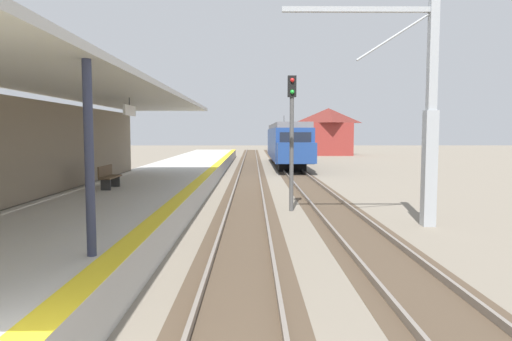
# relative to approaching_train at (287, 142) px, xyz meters

# --- Properties ---
(station_platform) EXTENTS (5.00, 80.00, 0.91)m
(station_platform) POSITION_rel_approaching_train_xyz_m (-7.80, -23.20, -1.73)
(station_platform) COLOR #B7B5AD
(station_platform) RESTS_ON ground
(station_building_with_canopy) EXTENTS (4.85, 24.00, 4.43)m
(station_building_with_canopy) POSITION_rel_approaching_train_xyz_m (-9.60, -28.37, 0.48)
(station_building_with_canopy) COLOR #4C4C4C
(station_building_with_canopy) RESTS_ON ground
(track_pair_nearest_platform) EXTENTS (2.34, 120.00, 0.16)m
(track_pair_nearest_platform) POSITION_rel_approaching_train_xyz_m (-3.40, -19.20, -2.13)
(track_pair_nearest_platform) COLOR #4C3D2D
(track_pair_nearest_platform) RESTS_ON ground
(track_pair_middle) EXTENTS (2.34, 120.00, 0.16)m
(track_pair_middle) POSITION_rel_approaching_train_xyz_m (-0.00, -19.20, -2.13)
(track_pair_middle) COLOR #4C3D2D
(track_pair_middle) RESTS_ON ground
(approaching_train) EXTENTS (2.93, 19.60, 4.76)m
(approaching_train) POSITION_rel_approaching_train_xyz_m (0.00, 0.00, 0.00)
(approaching_train) COLOR navy
(approaching_train) RESTS_ON ground
(rail_signal_post) EXTENTS (0.32, 0.34, 5.20)m
(rail_signal_post) POSITION_rel_approaching_train_xyz_m (-1.66, -24.98, 1.02)
(rail_signal_post) COLOR #4C4C4C
(rail_signal_post) RESTS_ON ground
(catenary_pylon_far_side) EXTENTS (5.00, 0.40, 7.50)m
(catenary_pylon_far_side) POSITION_rel_approaching_train_xyz_m (2.26, -27.94, 1.43)
(catenary_pylon_far_side) COLOR #9EA3A8
(catenary_pylon_far_side) RESTS_ON ground
(platform_bench) EXTENTS (0.45, 1.60, 0.88)m
(platform_bench) POSITION_rel_approaching_train_xyz_m (-8.70, -25.06, -0.80)
(platform_bench) COLOR brown
(platform_bench) RESTS_ON station_platform
(distant_trackside_house) EXTENTS (6.60, 5.28, 6.40)m
(distant_trackside_house) POSITION_rel_approaching_train_xyz_m (7.19, 20.85, 1.16)
(distant_trackside_house) COLOR maroon
(distant_trackside_house) RESTS_ON ground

